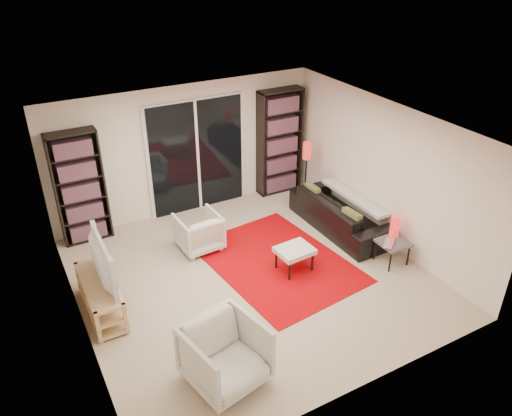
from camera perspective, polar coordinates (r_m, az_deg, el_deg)
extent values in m
plane|color=#C3AD98|center=(7.80, -0.55, -7.81)|extent=(5.00, 5.00, 0.00)
cube|color=white|center=(9.21, -8.04, 6.58)|extent=(5.00, 0.02, 2.40)
cube|color=white|center=(5.46, 12.19, -11.40)|extent=(5.00, 0.02, 2.40)
cube|color=white|center=(6.53, -20.41, -5.26)|extent=(0.02, 5.00, 2.40)
cube|color=white|center=(8.48, 14.48, 3.88)|extent=(0.02, 5.00, 2.40)
cube|color=white|center=(6.64, -0.65, 8.98)|extent=(5.00, 5.00, 0.02)
cube|color=white|center=(9.30, -6.76, 5.91)|extent=(1.92, 0.06, 2.16)
cube|color=black|center=(9.27, -6.67, 5.83)|extent=(1.80, 0.02, 2.10)
cube|color=white|center=(9.27, -6.65, 5.81)|extent=(0.05, 0.02, 2.10)
cube|color=black|center=(8.73, -19.49, 2.18)|extent=(0.80, 0.30, 1.95)
cube|color=maroon|center=(8.71, -19.47, 2.13)|extent=(0.70, 0.22, 1.85)
cube|color=black|center=(9.90, 2.71, 7.55)|extent=(0.90, 0.30, 2.10)
cube|color=maroon|center=(9.89, 2.77, 7.51)|extent=(0.80, 0.22, 2.00)
cube|color=#E2C283|center=(7.20, -17.59, -8.23)|extent=(0.41, 1.30, 0.04)
cube|color=#E2C283|center=(7.34, -17.32, -9.66)|extent=(0.41, 1.30, 0.03)
cube|color=#E2C283|center=(7.45, -17.11, -10.80)|extent=(0.41, 1.30, 0.04)
cube|color=#E2C283|center=(6.85, -17.57, -12.92)|extent=(0.05, 0.05, 0.50)
cube|color=#E2C283|center=(7.81, -19.62, -7.46)|extent=(0.05, 0.05, 0.50)
cube|color=#E2C283|center=(6.89, -14.67, -12.14)|extent=(0.05, 0.05, 0.50)
cube|color=#E2C283|center=(7.84, -17.10, -6.81)|extent=(0.05, 0.05, 0.50)
imported|color=black|center=(7.01, -17.85, -5.93)|extent=(0.17, 1.13, 0.65)
cube|color=#B70308|center=(8.10, 2.46, -6.19)|extent=(2.16, 2.76, 0.01)
imported|color=black|center=(8.96, 9.59, -0.60)|extent=(0.83, 2.09, 0.61)
imported|color=silver|center=(8.34, -6.56, -2.69)|extent=(0.70, 0.72, 0.63)
imported|color=silver|center=(6.02, -3.53, -16.43)|extent=(1.00, 1.02, 0.79)
cube|color=silver|center=(7.76, 4.44, -4.87)|extent=(0.58, 0.48, 0.08)
cylinder|color=black|center=(7.65, 3.85, -7.24)|extent=(0.04, 0.04, 0.32)
cylinder|color=black|center=(7.88, 2.32, -5.94)|extent=(0.04, 0.04, 0.32)
cylinder|color=black|center=(7.87, 6.46, -6.20)|extent=(0.04, 0.04, 0.32)
cylinder|color=black|center=(8.10, 4.89, -4.97)|extent=(0.04, 0.04, 0.32)
cube|color=#4C4C52|center=(8.18, 15.39, -3.81)|extent=(0.47, 0.47, 0.04)
cylinder|color=black|center=(8.07, 15.08, -5.91)|extent=(0.03, 0.03, 0.38)
cylinder|color=black|center=(8.29, 13.42, -4.64)|extent=(0.03, 0.03, 0.38)
cylinder|color=black|center=(8.29, 17.01, -5.17)|extent=(0.03, 0.03, 0.38)
cylinder|color=black|center=(8.51, 15.34, -3.96)|extent=(0.03, 0.03, 0.38)
imported|color=silver|center=(8.07, 15.28, -4.00)|extent=(0.40, 0.38, 0.03)
cylinder|color=red|center=(8.23, 15.60, -2.03)|extent=(0.15, 0.15, 0.35)
cylinder|color=black|center=(9.97, 5.56, 1.02)|extent=(0.18, 0.18, 0.03)
cylinder|color=black|center=(9.77, 5.68, 3.32)|extent=(0.03, 0.03, 0.92)
cylinder|color=red|center=(9.52, 5.86, 6.54)|extent=(0.16, 0.16, 0.33)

